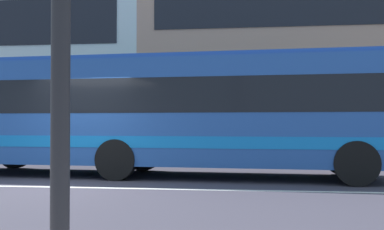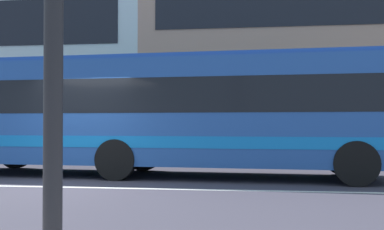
% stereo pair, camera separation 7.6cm
% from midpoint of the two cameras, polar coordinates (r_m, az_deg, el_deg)
% --- Properties ---
extents(ground_plane, '(160.00, 160.00, 0.00)m').
position_cam_midpoint_polar(ground_plane, '(10.43, -16.33, -8.62)').
color(ground_plane, '#3C3944').
extents(lane_centre_line, '(60.00, 0.16, 0.01)m').
position_cam_midpoint_polar(lane_centre_line, '(10.43, -16.33, -8.60)').
color(lane_centre_line, silver).
rests_on(lane_centre_line, ground_plane).
extents(hedge_row_far, '(17.62, 1.10, 1.00)m').
position_cam_midpoint_polar(hedge_row_far, '(15.70, 6.27, -4.28)').
color(hedge_row_far, '#2D6D2E').
rests_on(hedge_row_far, ground_plane).
extents(apartment_block_right, '(19.02, 9.25, 11.03)m').
position_cam_midpoint_polar(apartment_block_right, '(24.17, 18.64, 8.83)').
color(apartment_block_right, tan).
rests_on(apartment_block_right, ground_plane).
extents(transit_bus, '(11.82, 3.24, 3.09)m').
position_cam_midpoint_polar(transit_bus, '(12.16, -4.51, 0.49)').
color(transit_bus, '#234D96').
rests_on(transit_bus, ground_plane).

